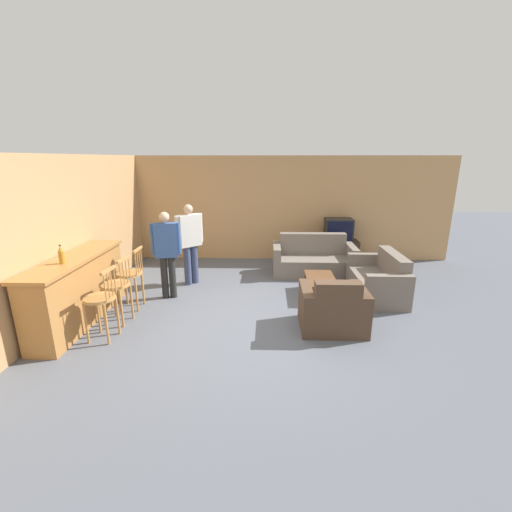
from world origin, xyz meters
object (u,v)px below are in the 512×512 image
Objects in this scene: armchair_near at (333,310)px; loveseat_right at (379,280)px; bar_chair_mid at (117,288)px; bottle at (61,255)px; bar_chair_near at (101,302)px; tv at (338,230)px; tv_unit at (337,252)px; person_by_counter at (167,250)px; person_by_window at (190,240)px; bar_chair_far at (131,277)px; coffee_table at (321,281)px; couch_far at (313,260)px.

loveseat_right is (1.11, 1.36, -0.01)m from armchair_near.
bar_chair_mid is 0.93m from bottle.
loveseat_right is at bearing 21.56° from bar_chair_near.
bottle reaches higher than tv.
bottle is at bearing -176.87° from armchair_near.
bottle is (-3.94, -0.22, 0.89)m from armchair_near.
armchair_near reaches higher than tv_unit.
person_by_window is at bearing 71.16° from person_by_counter.
bar_chair_far is at bearing 90.00° from bar_chair_near.
bar_chair_far is 1.24m from bottle.
bar_chair_near is 0.71× the size of loveseat_right.
bottle reaches higher than coffee_table.
bar_chair_near reaches higher than couch_far.
tv_unit is at bearing 33.13° from person_by_counter.
tv is (0.74, 3.48, 0.54)m from armchair_near.
person_by_counter is (-3.58, -2.34, 0.63)m from tv_unit.
tv reaches higher than bar_chair_far.
person_by_window is at bearing 167.20° from coffee_table.
armchair_near is 3.27m from person_by_window.
bar_chair_mid is 1.20m from person_by_counter.
bottle is 1.78m from person_by_counter.
person_by_window is (-3.32, -1.58, 0.64)m from tv_unit.
bar_chair_mid is 0.71× the size of loveseat_right.
tv is 0.41× the size of person_by_counter.
loveseat_right is at bearing 3.03° from person_by_counter.
person_by_counter reaches higher than couch_far.
tv_unit is (0.69, 0.85, -0.02)m from couch_far.
person_by_counter is at bearing -152.69° from couch_far.
bar_chair_far is at bearing -145.58° from tv.
couch_far is 3.30m from person_by_counter.
coffee_table is at bearing 89.55° from armchair_near.
person_by_window is at bearing 143.51° from armchair_near.
tv is at bearing -90.00° from tv_unit.
bar_chair_far is (0.00, 0.56, 0.00)m from bar_chair_mid.
couch_far is (3.40, 2.52, -0.26)m from bar_chair_mid.
coffee_table is 0.58× the size of person_by_window.
couch_far is at bearing 27.31° from person_by_counter.
loveseat_right is 3.79m from person_by_window.
bar_chair_near is at bearing -136.44° from tv_unit.
bar_chair_mid is at bearing -160.42° from coffee_table.
bar_chair_far reaches higher than tv_unit.
tv reaches higher than tv_unit.
tv_unit is 0.61× the size of person_by_window.
bar_chair_near is at bearing -173.12° from armchair_near.
bar_chair_mid is 0.56m from bar_chair_far.
armchair_near is (-0.04, -2.64, 0.00)m from couch_far.
person_by_counter is at bearing -108.84° from person_by_window.
bar_chair_near is at bearing -138.13° from couch_far.
bar_chair_near is 5.65m from tv_unit.
person_by_window reaches higher than loveseat_right.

